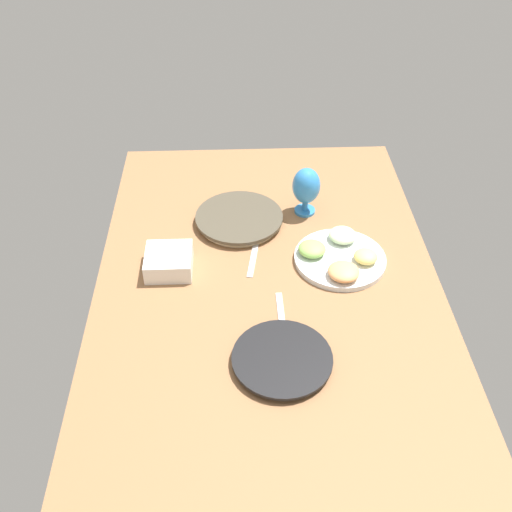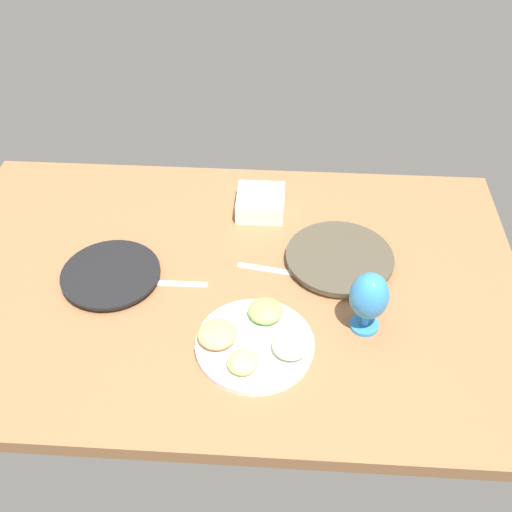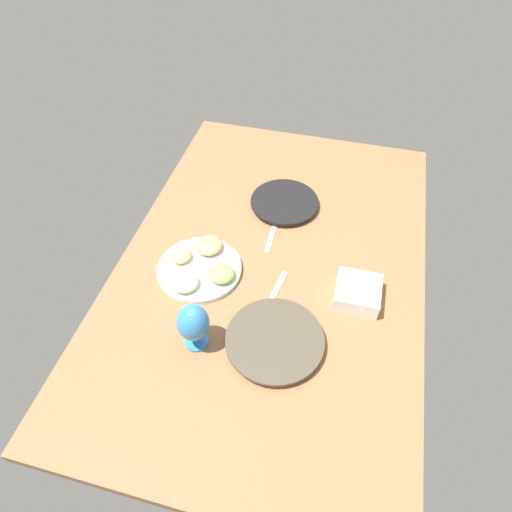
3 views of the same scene
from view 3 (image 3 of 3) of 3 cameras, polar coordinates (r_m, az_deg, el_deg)
The scene contains 8 objects.
ground_plane at distance 157.36cm, azimuth 1.97°, elevation -1.35°, with size 160.00×104.00×4.00cm, color #8C603D.
dinner_plate_left at distance 135.88cm, azimuth 2.41°, elevation -10.79°, with size 29.67×29.67×2.91cm.
dinner_plate_right at distance 176.17cm, azimuth 3.65°, elevation 6.79°, with size 26.54×26.54×2.35cm.
fruit_platter at distance 153.13cm, azimuth -7.15°, elevation -1.37°, with size 28.71×28.71×5.46cm.
hurricane_glass_blue at distance 129.79cm, azimuth -8.02°, elevation -8.52°, with size 9.51×9.51×17.25cm.
square_bowl_white at distance 147.18cm, azimuth 12.85°, elevation -4.49°, with size 14.17×14.17×6.18cm.
fork_by_left_plate at distance 147.76cm, azimuth 2.50°, elevation -4.52°, with size 18.00×1.80×0.60cm, color silver.
fork_by_right_plate at distance 164.77cm, azimuth 2.05°, elevation 2.78°, with size 18.00×1.80×0.60cm, color silver.
Camera 3 is at (-99.43, -19.97, 118.33)cm, focal length 31.33 mm.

